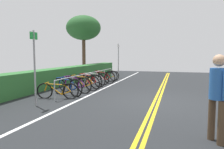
% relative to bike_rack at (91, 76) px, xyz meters
% --- Properties ---
extents(ground_plane, '(29.15, 11.03, 0.05)m').
position_rel_bike_rack_xyz_m(ground_plane, '(-2.63, -3.69, -0.63)').
color(ground_plane, '#232628').
extents(centre_line_yellow_inner, '(26.23, 0.10, 0.00)m').
position_rel_bike_rack_xyz_m(centre_line_yellow_inner, '(-2.63, -3.77, -0.60)').
color(centre_line_yellow_inner, gold).
rests_on(centre_line_yellow_inner, ground_plane).
extents(centre_line_yellow_outer, '(26.23, 0.10, 0.00)m').
position_rel_bike_rack_xyz_m(centre_line_yellow_outer, '(-2.63, -3.61, -0.60)').
color(centre_line_yellow_outer, gold).
rests_on(centre_line_yellow_outer, ground_plane).
extents(bike_lane_stripe_white, '(26.23, 0.12, 0.00)m').
position_rel_bike_rack_xyz_m(bike_lane_stripe_white, '(-2.63, -0.79, -0.60)').
color(bike_lane_stripe_white, white).
rests_on(bike_lane_stripe_white, ground_plane).
extents(bike_rack, '(7.38, 0.05, 0.80)m').
position_rel_bike_rack_xyz_m(bike_rack, '(0.00, 0.00, 0.00)').
color(bike_rack, '#9EA0A5').
rests_on(bike_rack, ground_plane).
extents(bicycle_0, '(0.55, 1.68, 0.68)m').
position_rel_bike_rack_xyz_m(bicycle_0, '(-3.20, 0.14, -0.29)').
color(bicycle_0, black).
rests_on(bicycle_0, ground_plane).
extents(bicycle_1, '(0.67, 1.72, 0.79)m').
position_rel_bike_rack_xyz_m(bicycle_1, '(-2.46, 0.12, -0.23)').
color(bicycle_1, black).
rests_on(bicycle_1, ground_plane).
extents(bicycle_2, '(0.46, 1.81, 0.79)m').
position_rel_bike_rack_xyz_m(bicycle_2, '(-1.75, 0.12, -0.23)').
color(bicycle_2, black).
rests_on(bicycle_2, ground_plane).
extents(bicycle_3, '(0.46, 1.85, 0.77)m').
position_rel_bike_rack_xyz_m(bicycle_3, '(-1.05, 0.07, -0.24)').
color(bicycle_3, black).
rests_on(bicycle_3, ground_plane).
extents(bicycle_4, '(0.54, 1.72, 0.78)m').
position_rel_bike_rack_xyz_m(bicycle_4, '(-0.28, 0.05, -0.24)').
color(bicycle_4, black).
rests_on(bicycle_4, ground_plane).
extents(bicycle_5, '(0.46, 1.74, 0.74)m').
position_rel_bike_rack_xyz_m(bicycle_5, '(0.35, 0.13, -0.26)').
color(bicycle_5, black).
rests_on(bicycle_5, ground_plane).
extents(bicycle_6, '(0.46, 1.67, 0.73)m').
position_rel_bike_rack_xyz_m(bicycle_6, '(1.02, 0.14, -0.26)').
color(bicycle_6, black).
rests_on(bicycle_6, ground_plane).
extents(bicycle_7, '(0.46, 1.70, 0.77)m').
position_rel_bike_rack_xyz_m(bicycle_7, '(1.79, -0.03, -0.24)').
color(bicycle_7, black).
rests_on(bicycle_7, ground_plane).
extents(bicycle_8, '(0.60, 1.67, 0.78)m').
position_rel_bike_rack_xyz_m(bicycle_8, '(2.46, 0.08, -0.24)').
color(bicycle_8, black).
rests_on(bicycle_8, ground_plane).
extents(bicycle_9, '(0.46, 1.68, 0.70)m').
position_rel_bike_rack_xyz_m(bicycle_9, '(3.24, 0.13, -0.28)').
color(bicycle_9, black).
rests_on(bicycle_9, ground_plane).
extents(pedestrian, '(0.44, 0.32, 1.75)m').
position_rel_bike_rack_xyz_m(pedestrian, '(-6.10, -5.14, 0.41)').
color(pedestrian, '#4C3826').
rests_on(pedestrian, ground_plane).
extents(sign_post_near, '(0.36, 0.06, 2.55)m').
position_rel_bike_rack_xyz_m(sign_post_near, '(-4.52, 0.20, 0.91)').
color(sign_post_near, gray).
rests_on(sign_post_near, ground_plane).
extents(sign_post_far, '(0.36, 0.06, 2.56)m').
position_rel_bike_rack_xyz_m(sign_post_far, '(4.77, -0.24, 0.92)').
color(sign_post_far, gray).
rests_on(sign_post_far, ground_plane).
extents(hedge_backdrop, '(16.33, 0.93, 0.97)m').
position_rel_bike_rack_xyz_m(hedge_backdrop, '(1.50, 2.16, -0.12)').
color(hedge_backdrop, '#2D6B30').
rests_on(hedge_backdrop, ground_plane).
extents(tree_mid, '(3.08, 3.08, 5.23)m').
position_rel_bike_rack_xyz_m(tree_mid, '(7.24, 3.65, 3.50)').
color(tree_mid, '#473323').
rests_on(tree_mid, ground_plane).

